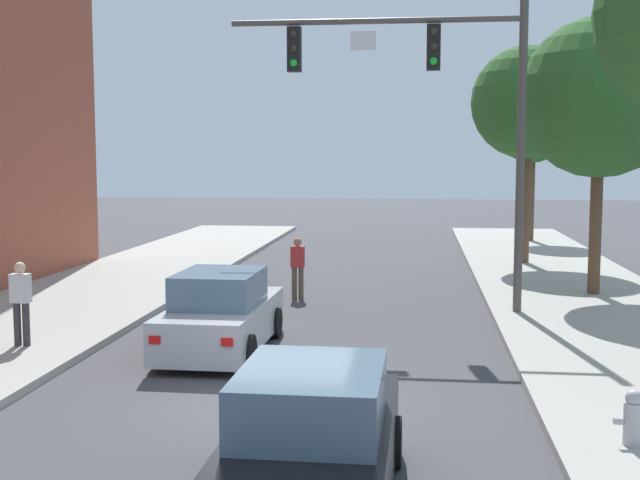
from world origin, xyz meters
name	(u,v)px	position (x,y,z in m)	size (l,w,h in m)	color
ground_plane	(270,406)	(0.00, 0.00, 0.00)	(120.00, 120.00, 0.00)	#424247
traffic_signal_mast	(436,89)	(2.64, 7.49, 5.36)	(6.91, 0.38, 7.50)	#514C47
car_lead_silver	(221,315)	(-1.56, 3.36, 0.72)	(1.89, 4.26, 1.60)	#B7B7BC
car_following_black	(313,445)	(1.13, -3.62, 0.72)	(1.87, 4.26, 1.60)	black
pedestrian_sidewalk_left_walker	(21,299)	(-5.37, 2.76, 1.06)	(0.36, 0.22, 1.64)	#333338
pedestrian_crossing_road	(298,265)	(-0.94, 9.46, 0.91)	(0.36, 0.22, 1.64)	brown
fire_hydrant	(633,418)	(4.99, -1.57, 0.51)	(0.48, 0.24, 0.72)	#B2B2B7
street_tree_second	(600,98)	(6.93, 10.32, 5.31)	(4.20, 4.20, 7.28)	brown
street_tree_third	(528,103)	(5.90, 16.61, 5.58)	(3.82, 3.82, 7.37)	brown
street_tree_farthest	(532,129)	(7.09, 24.19, 4.94)	(2.98, 2.98, 6.32)	brown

